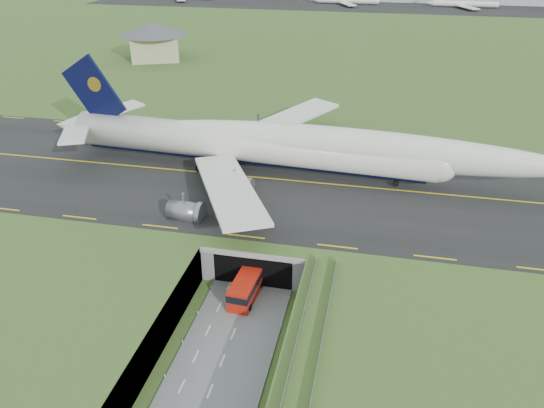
# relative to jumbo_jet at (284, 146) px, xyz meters

# --- Properties ---
(ground) EXTENTS (900.00, 900.00, 0.00)m
(ground) POSITION_rel_jumbo_jet_xyz_m (0.69, -35.88, -11.68)
(ground) COLOR #455E25
(ground) RESTS_ON ground
(airfield_deck) EXTENTS (800.00, 800.00, 6.00)m
(airfield_deck) POSITION_rel_jumbo_jet_xyz_m (0.69, -35.88, -8.68)
(airfield_deck) COLOR gray
(airfield_deck) RESTS_ON ground
(trench_road) EXTENTS (12.00, 75.00, 0.20)m
(trench_road) POSITION_rel_jumbo_jet_xyz_m (0.69, -43.38, -11.58)
(trench_road) COLOR slate
(trench_road) RESTS_ON ground
(taxiway) EXTENTS (800.00, 44.00, 0.18)m
(taxiway) POSITION_rel_jumbo_jet_xyz_m (0.69, -2.88, -5.59)
(taxiway) COLOR black
(taxiway) RESTS_ON airfield_deck
(tunnel_portal) EXTENTS (17.00, 22.30, 6.00)m
(tunnel_portal) POSITION_rel_jumbo_jet_xyz_m (0.69, -19.17, -8.34)
(tunnel_portal) COLOR gray
(tunnel_portal) RESTS_ON ground
(jumbo_jet) EXTENTS (100.63, 63.53, 21.05)m
(jumbo_jet) POSITION_rel_jumbo_jet_xyz_m (0.00, 0.00, 0.00)
(jumbo_jet) COLOR silver
(jumbo_jet) RESTS_ON ground
(shuttle_tram) EXTENTS (3.71, 8.51, 3.37)m
(shuttle_tram) POSITION_rel_jumbo_jet_xyz_m (0.40, -30.83, -9.83)
(shuttle_tram) COLOR red
(shuttle_tram) RESTS_ON ground
(service_building) EXTENTS (29.83, 29.83, 12.57)m
(service_building) POSITION_rel_jumbo_jet_xyz_m (-62.09, 85.10, 1.77)
(service_building) COLOR tan
(service_building) RESTS_ON ground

